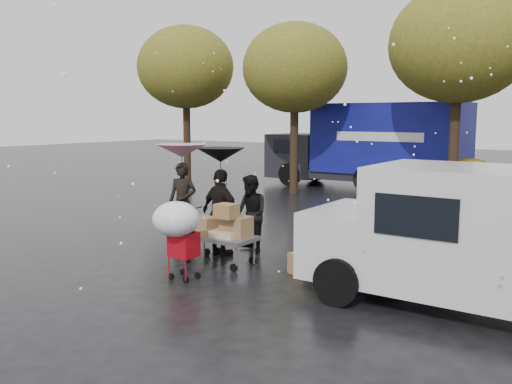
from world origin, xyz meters
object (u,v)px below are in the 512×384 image
Objects in this scene: person_pink at (183,203)px; person_black at (221,213)px; shopping_cart at (177,223)px; white_van at (476,236)px; yellow_taxi at (468,177)px; blue_truck at (370,146)px; vendor_cart at (222,229)px.

person_pink is 1.02× the size of person_black.
person_pink is 1.60m from person_black.
person_black is 1.27× the size of shopping_cart.
white_van is 1.05× the size of yellow_taxi.
yellow_taxi is at bearing -91.13° from person_black.
blue_truck is at bearing -71.63° from person_black.
white_van is 12.35m from yellow_taxi.
white_van is 0.59× the size of blue_truck.
yellow_taxi is (1.85, 13.44, -0.27)m from shopping_cart.
yellow_taxi is (1.89, 12.09, 0.07)m from vendor_cart.
blue_truck is 1.78× the size of yellow_taxi.
person_black is 0.40× the size of yellow_taxi.
shopping_cart is at bearing -88.11° from vendor_cart.
person_black is 0.74m from vendor_cart.
shopping_cart is 0.31× the size of yellow_taxi.
vendor_cart is at bearing 91.89° from shopping_cart.
yellow_taxi is at bearing 51.43° from person_pink.
person_pink is at bearing 130.39° from shopping_cart.
person_black is at bearing 104.81° from shopping_cart.
person_black is at bearing -36.83° from person_pink.
blue_truck is at bearing 99.68° from vendor_cart.
shopping_cart is 0.18× the size of blue_truck.
shopping_cart is 4.96m from white_van.
yellow_taxi is at bearing -9.06° from blue_truck.
person_pink is 11.74m from blue_truck.
vendor_cart is at bearing -80.32° from blue_truck.
person_pink reaches higher than vendor_cart.
yellow_taxi is at bearing 81.11° from vendor_cart.
vendor_cart is at bearing 175.52° from yellow_taxi.
person_pink is 0.41× the size of yellow_taxi.
blue_truck reaches higher than shopping_cart.
vendor_cart is 12.96m from blue_truck.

